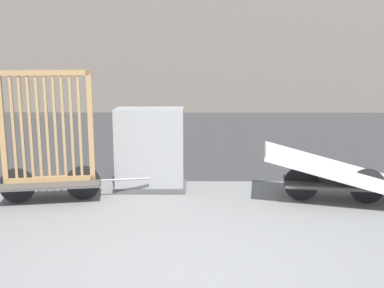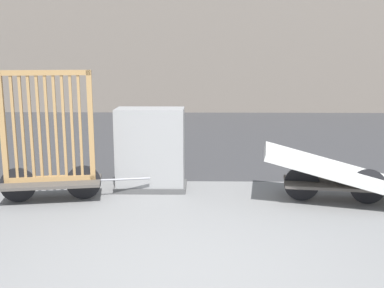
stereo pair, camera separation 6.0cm
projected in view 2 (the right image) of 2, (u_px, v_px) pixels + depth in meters
name	position (u px, v px, depth m)	size (l,w,h in m)	color
ground_plane	(188.00, 275.00, 4.14)	(60.00, 60.00, 0.00)	slate
road_strip	(196.00, 134.00, 11.73)	(56.00, 9.10, 0.01)	#38383A
bike_cart_with_bedframe	(50.00, 155.00, 6.18)	(2.08, 0.82, 1.81)	#4C4742
bike_cart_with_mattress	(335.00, 173.00, 6.16)	(2.40, 1.21, 0.75)	#4C4742
utility_cabinet	(151.00, 152.00, 6.74)	(1.06, 0.58, 1.24)	#4C4C4C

